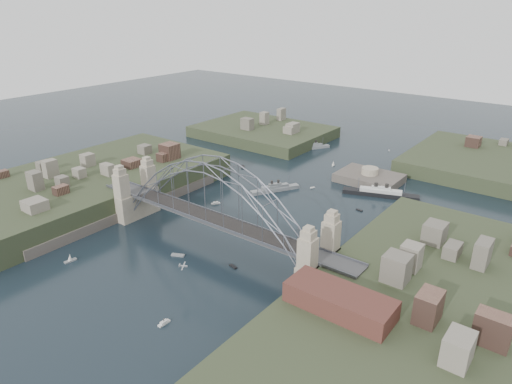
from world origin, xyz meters
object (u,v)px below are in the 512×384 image
at_px(naval_cruiser_far, 313,147).
at_px(ocean_liner, 380,193).
at_px(fort_island, 369,183).
at_px(naval_cruiser_near, 275,189).
at_px(wharf_shed, 340,301).
at_px(bridge, 213,205).

bearing_deg(naval_cruiser_far, ocean_liner, -35.60).
height_order(fort_island, ocean_liner, ocean_liner).
distance_m(fort_island, naval_cruiser_near, 35.78).
distance_m(wharf_shed, ocean_liner, 78.15).
bearing_deg(naval_cruiser_far, wharf_shed, -57.09).
distance_m(wharf_shed, naval_cruiser_near, 78.26).
bearing_deg(wharf_shed, ocean_liner, 107.44).
xyz_separation_m(wharf_shed, naval_cruiser_near, (-54.05, 55.85, -9.17)).
height_order(bridge, ocean_liner, bridge).
xyz_separation_m(bridge, naval_cruiser_near, (-10.05, 41.85, -11.49)).
bearing_deg(naval_cruiser_near, ocean_liner, 30.60).
relative_size(naval_cruiser_near, ocean_liner, 0.68).
xyz_separation_m(bridge, fort_island, (12.00, 70.00, -12.66)).
distance_m(bridge, naval_cruiser_far, 97.02).
xyz_separation_m(wharf_shed, ocean_liner, (-23.26, 74.06, -9.04)).
bearing_deg(ocean_liner, bridge, -109.05).
distance_m(bridge, fort_island, 72.14).
bearing_deg(wharf_shed, naval_cruiser_far, 122.91).
relative_size(bridge, naval_cruiser_far, 5.98).
relative_size(fort_island, ocean_liner, 0.89).
bearing_deg(bridge, naval_cruiser_far, 105.19).
distance_m(fort_island, ocean_liner, 13.30).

